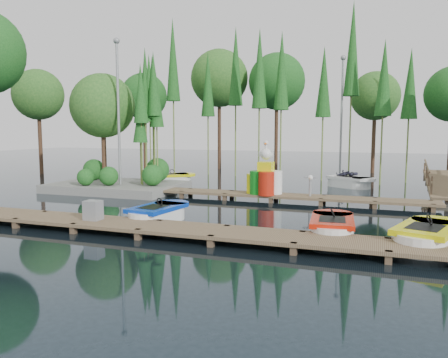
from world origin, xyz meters
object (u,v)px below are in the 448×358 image
(island, at_px, (114,126))
(boat_red, at_px, (332,228))
(boat_blue, at_px, (158,214))
(boat_yellow_far, at_px, (170,179))
(drum_cluster, at_px, (266,179))
(utility_cabinet, at_px, (93,210))
(yellow_barrel, at_px, (253,183))

(island, xyz_separation_m, boat_red, (11.28, -6.22, -2.93))
(boat_blue, relative_size, boat_yellow_far, 0.95)
(boat_red, distance_m, drum_cluster, 6.24)
(utility_cabinet, bearing_deg, island, 119.39)
(boat_red, relative_size, yellow_barrel, 3.20)
(utility_cabinet, xyz_separation_m, yellow_barrel, (3.02, 7.00, 0.12))
(yellow_barrel, bearing_deg, utility_cabinet, -113.31)
(drum_cluster, bearing_deg, island, 173.24)
(boat_blue, height_order, boat_red, same)
(boat_yellow_far, xyz_separation_m, utility_cabinet, (2.85, -10.83, 0.31))
(boat_blue, height_order, boat_yellow_far, boat_yellow_far)
(utility_cabinet, bearing_deg, boat_yellow_far, 104.75)
(boat_blue, distance_m, utility_cabinet, 2.13)
(island, bearing_deg, boat_red, -28.88)
(boat_blue, bearing_deg, boat_yellow_far, 122.42)
(utility_cabinet, bearing_deg, boat_red, 12.83)
(boat_red, height_order, utility_cabinet, utility_cabinet)
(boat_red, xyz_separation_m, utility_cabinet, (-6.89, -1.57, 0.34))
(boat_blue, xyz_separation_m, drum_cluster, (2.30, 5.21, 0.71))
(yellow_barrel, bearing_deg, boat_yellow_far, 146.89)
(utility_cabinet, relative_size, yellow_barrel, 0.71)
(utility_cabinet, relative_size, drum_cluster, 0.26)
(island, distance_m, utility_cabinet, 9.31)
(boat_red, distance_m, yellow_barrel, 6.69)
(boat_blue, xyz_separation_m, boat_yellow_far, (-4.18, 9.20, 0.03))
(boat_blue, xyz_separation_m, boat_red, (5.56, -0.06, 0.00))
(island, distance_m, boat_yellow_far, 4.47)
(boat_yellow_far, height_order, yellow_barrel, boat_yellow_far)
(island, xyz_separation_m, boat_blue, (5.72, -6.16, -2.93))
(boat_yellow_far, bearing_deg, yellow_barrel, -50.34)
(boat_yellow_far, relative_size, drum_cluster, 1.26)
(island, distance_m, drum_cluster, 8.37)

